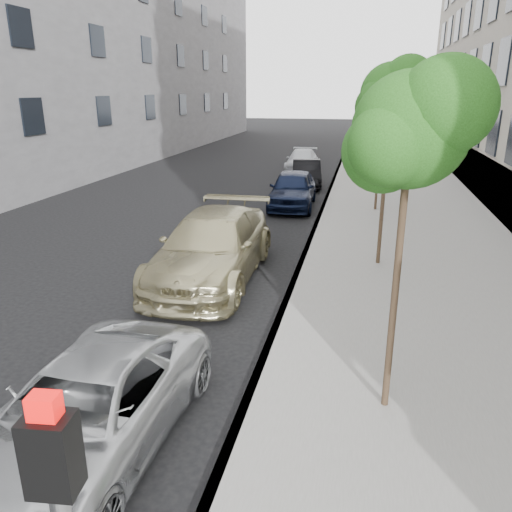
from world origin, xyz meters
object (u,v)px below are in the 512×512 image
(tree_near, at_px, (413,130))
(sedan_black, at_px, (306,173))
(minivan, at_px, (87,410))
(suv, at_px, (212,247))
(tree_mid, at_px, (393,94))
(sedan_blue, at_px, (293,189))
(sedan_rear, at_px, (302,161))
(tree_far, at_px, (384,109))

(tree_near, height_order, sedan_black, tree_near)
(minivan, bearing_deg, suv, 94.28)
(tree_mid, bearing_deg, suv, -157.97)
(sedan_blue, xyz_separation_m, sedan_rear, (-0.80, 9.36, -0.12))
(minivan, relative_size, suv, 0.79)
(suv, xyz_separation_m, sedan_black, (0.81, 13.18, -0.19))
(tree_mid, xyz_separation_m, tree_far, (0.00, 6.50, -0.57))
(sedan_blue, bearing_deg, tree_mid, -66.38)
(tree_mid, height_order, suv, tree_mid)
(suv, height_order, sedan_blue, suv)
(tree_far, bearing_deg, tree_near, -90.00)
(tree_near, xyz_separation_m, minivan, (-3.85, -1.68, -3.47))
(minivan, bearing_deg, sedan_blue, 89.72)
(minivan, relative_size, sedan_blue, 1.04)
(sedan_rear, bearing_deg, tree_near, -81.55)
(tree_mid, bearing_deg, minivan, -115.22)
(minivan, distance_m, sedan_rear, 24.34)
(sedan_black, relative_size, sedan_rear, 0.91)
(sedan_blue, bearing_deg, minivan, -94.45)
(tree_mid, bearing_deg, sedan_black, 106.13)
(suv, bearing_deg, sedan_rear, 89.29)
(minivan, height_order, sedan_rear, minivan)
(tree_far, bearing_deg, sedan_black, 123.61)
(tree_mid, xyz_separation_m, minivan, (-3.85, -8.18, -3.83))
(sedan_black, bearing_deg, tree_far, -64.43)
(tree_far, relative_size, sedan_black, 1.20)
(sedan_black, bearing_deg, tree_near, -87.57)
(sedan_blue, xyz_separation_m, sedan_black, (0.00, 4.71, -0.10))
(suv, bearing_deg, sedan_black, 85.81)
(sedan_blue, relative_size, sedan_black, 1.12)
(tree_far, height_order, sedan_black, tree_far)
(suv, xyz_separation_m, sedan_blue, (0.81, 8.48, -0.08))
(sedan_blue, bearing_deg, sedan_black, 87.55)
(sedan_black, distance_m, sedan_rear, 4.73)
(suv, bearing_deg, tree_near, -50.01)
(tree_mid, height_order, sedan_blue, tree_mid)
(tree_near, xyz_separation_m, tree_far, (0.00, 13.00, -0.20))
(tree_near, bearing_deg, sedan_blue, 104.04)
(tree_far, bearing_deg, sedan_blue, 174.84)
(minivan, bearing_deg, tree_near, 25.27)
(sedan_blue, height_order, sedan_black, sedan_blue)
(tree_far, xyz_separation_m, suv, (-4.14, -8.18, -3.07))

